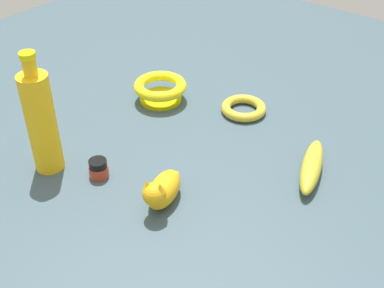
% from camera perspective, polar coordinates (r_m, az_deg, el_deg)
% --- Properties ---
extents(ground, '(2.00, 2.00, 0.00)m').
position_cam_1_polar(ground, '(1.08, -0.00, -1.80)').
color(ground, '#384C56').
extents(nail_polish_jar, '(0.04, 0.04, 0.04)m').
position_cam_1_polar(nail_polish_jar, '(1.04, -10.56, -2.76)').
color(nail_polish_jar, '#A93721').
rests_on(nail_polish_jar, ground).
extents(bangle, '(0.11, 0.11, 0.02)m').
position_cam_1_polar(bangle, '(1.24, 5.87, 4.07)').
color(bangle, gold).
rests_on(bangle, ground).
extents(bowl, '(0.13, 0.13, 0.05)m').
position_cam_1_polar(bowl, '(1.27, -3.62, 6.29)').
color(bowl, '#BDB607').
rests_on(bowl, ground).
extents(cat_figurine, '(0.08, 0.13, 0.08)m').
position_cam_1_polar(cat_figurine, '(0.96, -3.41, -5.22)').
color(cat_figurine, gold).
rests_on(cat_figurine, ground).
extents(bottle_tall, '(0.06, 0.06, 0.26)m').
position_cam_1_polar(bottle_tall, '(1.04, -16.73, 2.47)').
color(bottle_tall, yellow).
rests_on(bottle_tall, ground).
extents(banana, '(0.10, 0.18, 0.04)m').
position_cam_1_polar(banana, '(1.06, 13.41, -2.48)').
color(banana, gold).
rests_on(banana, ground).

